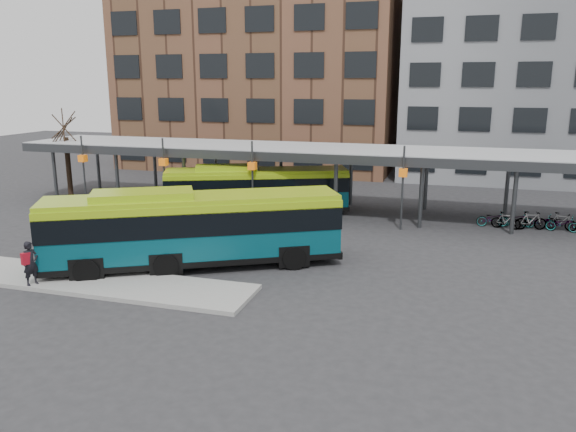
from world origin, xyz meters
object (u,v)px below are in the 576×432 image
(tree, at_px, (68,165))
(pedestrian, at_px, (30,263))
(bus_front, at_px, (193,227))
(bus_rear, at_px, (256,189))

(tree, bearing_deg, pedestrian, -57.00)
(bus_front, xyz_separation_m, pedestrian, (-5.08, -4.48, -0.77))
(bus_front, bearing_deg, tree, 114.53)
(bus_rear, distance_m, pedestrian, 15.83)
(tree, height_order, bus_rear, tree)
(bus_front, bearing_deg, bus_rear, 66.04)
(tree, height_order, pedestrian, tree)
(tree, xyz_separation_m, pedestrian, (10.52, -16.20, -1.33))
(tree, xyz_separation_m, bus_front, (15.60, -11.72, -0.55))
(tree, bearing_deg, bus_front, -36.92)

